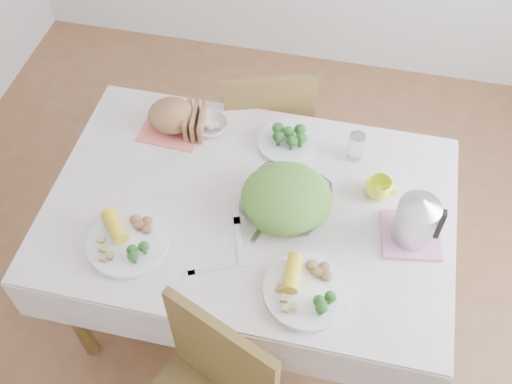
% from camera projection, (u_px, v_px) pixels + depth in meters
% --- Properties ---
extents(floor, '(3.60, 3.60, 0.00)m').
position_uv_depth(floor, '(251.00, 300.00, 2.82)').
color(floor, brown).
rests_on(floor, ground).
extents(dining_table, '(1.40, 0.90, 0.75)m').
position_uv_depth(dining_table, '(250.00, 259.00, 2.53)').
color(dining_table, brown).
rests_on(dining_table, floor).
extents(tablecloth, '(1.50, 1.00, 0.01)m').
position_uv_depth(tablecloth, '(250.00, 206.00, 2.23)').
color(tablecloth, beige).
rests_on(tablecloth, dining_table).
extents(chair_far, '(0.52, 0.52, 0.91)m').
position_uv_depth(chair_far, '(265.00, 123.00, 2.89)').
color(chair_far, brown).
rests_on(chair_far, floor).
extents(salad_bowl, '(0.36, 0.36, 0.08)m').
position_uv_depth(salad_bowl, '(286.00, 203.00, 2.18)').
color(salad_bowl, white).
rests_on(salad_bowl, tablecloth).
extents(dinner_plate_left, '(0.38, 0.38, 0.02)m').
position_uv_depth(dinner_plate_left, '(128.00, 243.00, 2.11)').
color(dinner_plate_left, white).
rests_on(dinner_plate_left, tablecloth).
extents(dinner_plate_right, '(0.37, 0.37, 0.02)m').
position_uv_depth(dinner_plate_right, '(307.00, 291.00, 1.99)').
color(dinner_plate_right, white).
rests_on(dinner_plate_right, tablecloth).
extents(broccoli_plate, '(0.27, 0.27, 0.02)m').
position_uv_depth(broccoli_plate, '(288.00, 142.00, 2.40)').
color(broccoli_plate, beige).
rests_on(broccoli_plate, tablecloth).
extents(napkin, '(0.26, 0.26, 0.00)m').
position_uv_depth(napkin, '(173.00, 126.00, 2.47)').
color(napkin, '#EA685D').
rests_on(napkin, tablecloth).
extents(bread_loaf, '(0.21, 0.20, 0.12)m').
position_uv_depth(bread_loaf, '(172.00, 116.00, 2.42)').
color(bread_loaf, brown).
rests_on(bread_loaf, napkin).
extents(fruit_bowl, '(0.16, 0.16, 0.04)m').
position_uv_depth(fruit_bowl, '(211.00, 126.00, 2.44)').
color(fruit_bowl, white).
rests_on(fruit_bowl, tablecloth).
extents(yellow_mug, '(0.12, 0.12, 0.08)m').
position_uv_depth(yellow_mug, '(379.00, 188.00, 2.22)').
color(yellow_mug, '#F1F727').
rests_on(yellow_mug, tablecloth).
extents(glass_tumbler, '(0.08, 0.08, 0.12)m').
position_uv_depth(glass_tumbler, '(356.00, 146.00, 2.31)').
color(glass_tumbler, white).
rests_on(glass_tumbler, tablecloth).
extents(pink_tray, '(0.24, 0.24, 0.02)m').
position_uv_depth(pink_tray, '(410.00, 235.00, 2.13)').
color(pink_tray, '#CC7D9C').
rests_on(pink_tray, tablecloth).
extents(electric_kettle, '(0.18, 0.18, 0.20)m').
position_uv_depth(electric_kettle, '(417.00, 217.00, 2.04)').
color(electric_kettle, '#B2B5BA').
rests_on(electric_kettle, pink_tray).
extents(fork_left, '(0.09, 0.20, 0.00)m').
position_uv_depth(fork_left, '(239.00, 241.00, 2.12)').
color(fork_left, silver).
rests_on(fork_left, tablecloth).
extents(fork_right, '(0.07, 0.17, 0.00)m').
position_uv_depth(fork_right, '(254.00, 239.00, 2.13)').
color(fork_right, silver).
rests_on(fork_right, tablecloth).
extents(knife, '(0.16, 0.09, 0.00)m').
position_uv_depth(knife, '(212.00, 269.00, 2.05)').
color(knife, silver).
rests_on(knife, tablecloth).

